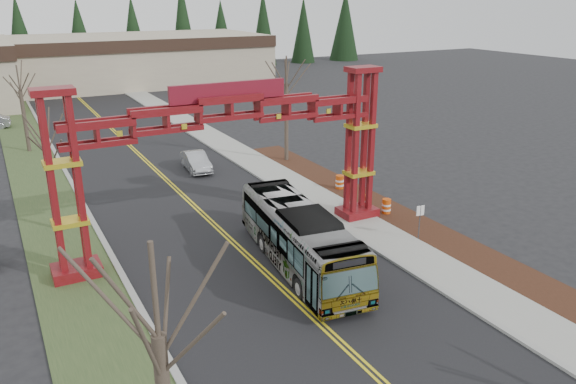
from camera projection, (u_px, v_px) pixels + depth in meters
road at (191, 203)px, 35.93m from camera, size 12.00×110.00×0.02m
lane_line_left at (189, 203)px, 35.87m from camera, size 0.12×100.00×0.01m
lane_line_right at (193, 203)px, 35.98m from camera, size 0.12×100.00×0.01m
curb_right at (276, 188)px, 38.65m from camera, size 0.30×110.00×0.15m
sidewalk_right at (295, 184)px, 39.30m from camera, size 2.60×110.00×0.14m
landscape_strip at (485, 261)px, 27.99m from camera, size 2.60×50.00×0.12m
grass_median at (58, 225)px, 32.35m from camera, size 4.00×110.00×0.08m
curb_left at (91, 219)px, 33.16m from camera, size 0.30×110.00×0.15m
gateway_arch at (230, 134)px, 28.13m from camera, size 18.20×1.60×8.90m
retail_building_east at (134, 59)px, 84.94m from camera, size 38.00×20.30×7.00m
conifer_treeline at (53, 36)px, 89.63m from camera, size 116.10×5.60×13.00m
transit_bus at (300, 237)px, 27.08m from camera, size 3.92×11.20×3.06m
silver_sedan at (196, 161)px, 42.50m from camera, size 1.82×4.38×1.41m
bare_tree_median_near at (159, 337)px, 12.06m from camera, size 3.36×3.36×7.87m
bare_tree_median_mid at (48, 149)px, 30.28m from camera, size 2.97×2.97×6.70m
bare_tree_median_far at (20, 91)px, 46.14m from camera, size 3.13×3.13×7.27m
bare_tree_right_far at (286, 84)px, 43.15m from camera, size 3.18×3.18×8.28m
street_sign at (420, 216)px, 29.96m from camera, size 0.46×0.09×2.02m
barrel_south at (386, 207)px, 33.87m from camera, size 0.55×0.55×1.01m
barrel_mid at (367, 203)px, 34.53m from camera, size 0.55×0.55×1.02m
barrel_north at (340, 183)px, 38.22m from camera, size 0.56×0.56×1.04m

